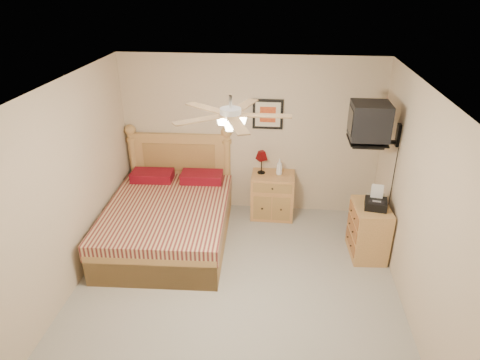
{
  "coord_description": "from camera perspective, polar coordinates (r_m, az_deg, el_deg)",
  "views": [
    {
      "loc": [
        0.47,
        -4.02,
        3.56
      ],
      "look_at": [
        -0.02,
        0.9,
        1.14
      ],
      "focal_mm": 32.0,
      "sensor_mm": 36.0,
      "label": 1
    }
  ],
  "objects": [
    {
      "name": "floor",
      "position": [
        5.39,
        -0.75,
        -15.29
      ],
      "size": [
        4.5,
        4.5,
        0.0
      ],
      "primitive_type": "plane",
      "color": "#99958A",
      "rests_on": "ground"
    },
    {
      "name": "ceiling",
      "position": [
        4.19,
        -0.95,
        11.36
      ],
      "size": [
        4.0,
        4.5,
        0.04
      ],
      "primitive_type": "cube",
      "color": "white",
      "rests_on": "ground"
    },
    {
      "name": "wall_back",
      "position": [
        6.7,
        1.33,
        5.86
      ],
      "size": [
        4.0,
        0.04,
        2.5
      ],
      "primitive_type": "cube",
      "color": "#C8B293",
      "rests_on": "ground"
    },
    {
      "name": "wall_left",
      "position": [
        5.25,
        -23.08,
        -2.31
      ],
      "size": [
        0.04,
        4.5,
        2.5
      ],
      "primitive_type": "cube",
      "color": "#C8B293",
      "rests_on": "ground"
    },
    {
      "name": "wall_right",
      "position": [
        4.89,
        23.25,
        -4.52
      ],
      "size": [
        0.04,
        4.5,
        2.5
      ],
      "primitive_type": "cube",
      "color": "#C8B293",
      "rests_on": "ground"
    },
    {
      "name": "bed",
      "position": [
        6.09,
        -9.83,
        -2.39
      ],
      "size": [
        1.74,
        2.23,
        1.41
      ],
      "primitive_type": null,
      "rotation": [
        0.0,
        0.0,
        0.04
      ],
      "color": "tan",
      "rests_on": "ground"
    },
    {
      "name": "nightstand",
      "position": [
        6.83,
        4.35,
        -2.02
      ],
      "size": [
        0.67,
        0.5,
        0.72
      ],
      "primitive_type": "cube",
      "rotation": [
        0.0,
        0.0,
        -0.01
      ],
      "color": "#C68140",
      "rests_on": "ground"
    },
    {
      "name": "table_lamp",
      "position": [
        6.64,
        2.89,
        2.4
      ],
      "size": [
        0.24,
        0.24,
        0.37
      ],
      "primitive_type": null,
      "rotation": [
        0.0,
        0.0,
        -0.23
      ],
      "color": "#4E0406",
      "rests_on": "nightstand"
    },
    {
      "name": "lotion_bottle",
      "position": [
        6.63,
        5.27,
        1.76
      ],
      "size": [
        0.12,
        0.12,
        0.25
      ],
      "primitive_type": "imported",
      "rotation": [
        0.0,
        0.0,
        0.23
      ],
      "color": "white",
      "rests_on": "nightstand"
    },
    {
      "name": "framed_picture",
      "position": [
        6.55,
        3.73,
        8.75
      ],
      "size": [
        0.46,
        0.04,
        0.46
      ],
      "primitive_type": "cube",
      "color": "black",
      "rests_on": "wall_back"
    },
    {
      "name": "dresser",
      "position": [
        6.13,
        16.78,
        -6.45
      ],
      "size": [
        0.48,
        0.67,
        0.76
      ],
      "primitive_type": "cube",
      "rotation": [
        0.0,
        0.0,
        0.06
      ],
      "color": "#9F7941",
      "rests_on": "ground"
    },
    {
      "name": "fax_machine",
      "position": [
        5.85,
        17.77,
        -2.29
      ],
      "size": [
        0.32,
        0.34,
        0.3
      ],
      "primitive_type": null,
      "rotation": [
        0.0,
        0.0,
        -0.16
      ],
      "color": "black",
      "rests_on": "dresser"
    },
    {
      "name": "magazine_lower",
      "position": [
        6.12,
        16.73,
        -2.28
      ],
      "size": [
        0.2,
        0.26,
        0.02
      ],
      "primitive_type": "imported",
      "rotation": [
        0.0,
        0.0,
        0.06
      ],
      "color": "#B0A48D",
      "rests_on": "dresser"
    },
    {
      "name": "magazine_upper",
      "position": [
        6.12,
        16.97,
        -2.08
      ],
      "size": [
        0.24,
        0.29,
        0.02
      ],
      "primitive_type": "imported",
      "rotation": [
        0.0,
        0.0,
        -0.24
      ],
      "color": "gray",
      "rests_on": "magazine_lower"
    },
    {
      "name": "wall_tv",
      "position": [
        5.79,
        18.34,
        7.09
      ],
      "size": [
        0.56,
        0.46,
        0.58
      ],
      "primitive_type": null,
      "color": "black",
      "rests_on": "wall_right"
    },
    {
      "name": "ceiling_fan",
      "position": [
        4.03,
        -1.26,
        8.72
      ],
      "size": [
        1.14,
        1.14,
        0.28
      ],
      "primitive_type": null,
      "color": "silver",
      "rests_on": "ceiling"
    }
  ]
}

